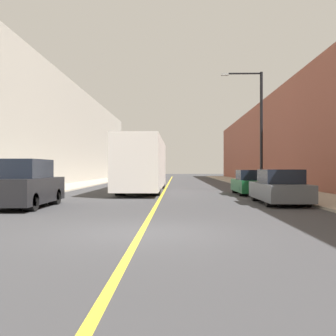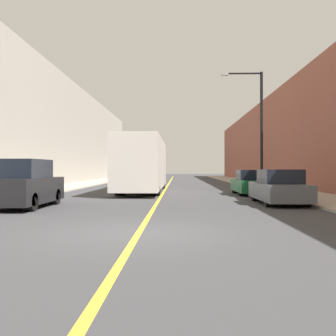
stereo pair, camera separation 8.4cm
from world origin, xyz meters
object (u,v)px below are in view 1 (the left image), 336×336
Objects in this scene: parked_suv_left at (24,185)px; street_lamp_right at (258,122)px; car_right_near at (279,188)px; car_right_mid at (251,183)px; bus at (144,164)px.

parked_suv_left is 17.14m from street_lamp_right.
parked_suv_left reaches higher than car_right_near.
street_lamp_right is at bearing 72.76° from car_right_mid.
street_lamp_right reaches higher than car_right_mid.
car_right_mid is (-0.12, 6.03, -0.02)m from car_right_near.
bus is 1.59× the size of street_lamp_right.
street_lamp_right is at bearing 45.45° from parked_suv_left.
bus is 11.69m from parked_suv_left.
car_right_mid is (6.66, -3.03, -1.19)m from bus.
street_lamp_right reaches higher than bus.
street_lamp_right is at bearing 83.70° from car_right_near.
parked_suv_left is at bearing -169.65° from car_right_near.
parked_suv_left is (-3.83, -11.00, -0.97)m from bus.
parked_suv_left is at bearing -109.22° from bus.
car_right_mid is 5.81m from street_lamp_right.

